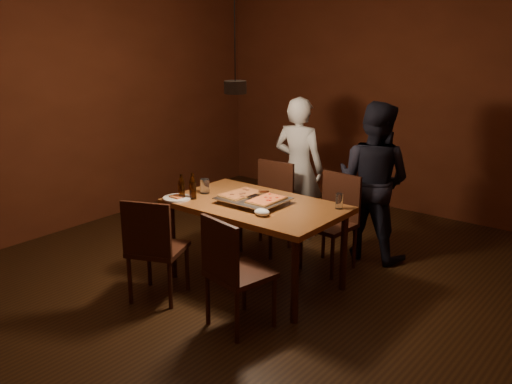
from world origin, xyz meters
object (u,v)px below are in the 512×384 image
Objects in this scene: chair_near_right at (231,264)px; pizza_tray at (253,201)px; dining_table at (256,211)px; pendant_lamp at (235,86)px; beer_bottle_b at (193,186)px; chair_near_left at (153,241)px; plate_slice at (177,198)px; beer_bottle_a at (181,187)px; diner_white at (299,168)px; diner_dark at (373,181)px; chair_far_right at (334,213)px; chair_far_left at (270,198)px.

chair_near_right is 0.85m from pizza_tray.
pendant_lamp is (-0.06, -0.19, 1.08)m from dining_table.
beer_bottle_b reaches higher than dining_table.
chair_near_left is at bearing -121.62° from pizza_tray.
plate_slice is (-0.18, 0.46, 0.22)m from chair_near_left.
pizza_tray is at bearing 38.18° from chair_near_left.
beer_bottle_a is (-0.14, 0.48, 0.32)m from chair_near_left.
diner_white is 0.89m from diner_dark.
chair_near_left is 0.64m from beer_bottle_b.
beer_bottle_b is at bearing -172.59° from pendant_lamp.
chair_far_right is 1.45m from beer_bottle_a.
chair_far_left is at bearing 77.92° from diner_white.
pizza_tray is at bearing 69.71° from chair_far_right.
chair_near_right is at bearing 113.25° from chair_far_left.
chair_far_right is 1.47m from plate_slice.
diner_dark reaches higher than pizza_tray.
dining_table is 1.31m from diner_dark.
plate_slice is at bearing 73.19° from diner_white.
dining_table is 1.10m from pendant_lamp.
plate_slice is 1.90m from diner_dark.
plate_slice is at bearing -165.21° from pendant_lamp.
chair_far_left is at bearing 66.27° from chair_near_left.
beer_bottle_b is 1.48m from diner_white.
pendant_lamp is (0.53, 0.12, 0.90)m from beer_bottle_a.
beer_bottle_b is 0.15× the size of diner_dark.
chair_far_left is at bearing 114.80° from pizza_tray.
beer_bottle_a is 0.15× the size of diner_white.
chair_far_right is 0.88× the size of pizza_tray.
chair_near_right is 2.11× the size of beer_bottle_b.
chair_far_left is 1.07m from beer_bottle_b.
chair_far_right is 2.17× the size of beer_bottle_a.
diner_dark reaches higher than chair_far_left.
pendant_lamp is (0.39, 0.60, 1.22)m from chair_near_left.
beer_bottle_b is 0.95× the size of plate_slice.
chair_far_left is 1.13m from beer_bottle_a.
beer_bottle_a is 0.10m from beer_bottle_b.
chair_far_left is at bearing 80.90° from beer_bottle_a.
chair_near_right is (0.36, -0.75, -0.14)m from dining_table.
chair_near_left reaches higher than dining_table.
beer_bottle_b is 1.00m from pendant_lamp.
chair_far_left reaches higher than plate_slice.
chair_near_left is 0.50× the size of pendant_lamp.
pizza_tray is at bearing 113.26° from chair_far_left.
dining_table is 0.60m from beer_bottle_b.
beer_bottle_b is 0.15× the size of diner_white.
pendant_lamp reaches higher than beer_bottle_b.
beer_bottle_b is at bearing 76.91° from diner_white.
chair_far_right is 1.96× the size of plate_slice.
dining_table is 0.92m from chair_near_left.
diner_dark reaches higher than chair_near_right.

